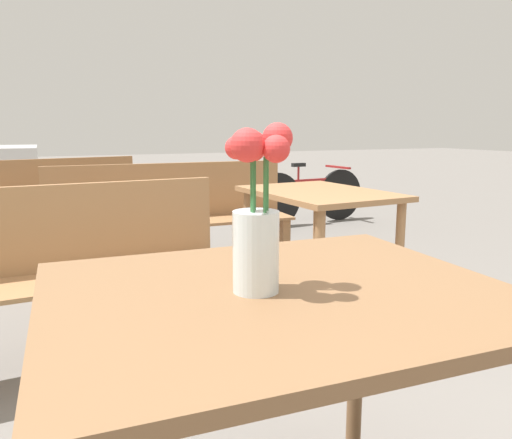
# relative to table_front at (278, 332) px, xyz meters

# --- Properties ---
(table_front) EXTENTS (1.03, 0.86, 0.76)m
(table_front) POSITION_rel_table_front_xyz_m (0.00, 0.00, 0.00)
(table_front) COLOR brown
(table_front) RESTS_ON ground_plane
(flower_vase) EXTENTS (0.15, 0.16, 0.36)m
(flower_vase) POSITION_rel_table_front_xyz_m (-0.05, -0.00, 0.26)
(flower_vase) COLOR silver
(flower_vase) RESTS_ON table_front
(bench_near) EXTENTS (1.74, 0.41, 0.85)m
(bench_near) POSITION_rel_table_front_xyz_m (0.41, 2.54, -0.19)
(bench_near) COLOR #9E7047
(bench_near) RESTS_ON ground_plane
(bench_middle) EXTENTS (1.88, 0.46, 0.85)m
(bench_middle) POSITION_rel_table_front_xyz_m (-0.58, 1.38, -0.18)
(bench_middle) COLOR #9E7047
(bench_middle) RESTS_ON ground_plane
(bench_far) EXTENTS (1.75, 0.68, 0.85)m
(bench_far) POSITION_rel_table_front_xyz_m (-0.48, 3.42, -0.19)
(bench_far) COLOR #9E7047
(bench_far) RESTS_ON ground_plane
(table_back) EXTENTS (0.70, 0.94, 0.75)m
(table_back) POSITION_rel_table_front_xyz_m (1.01, 1.51, -0.03)
(table_back) COLOR #9E7047
(table_back) RESTS_ON ground_plane
(bicycle) EXTENTS (1.49, 0.44, 0.71)m
(bicycle) POSITION_rel_table_front_xyz_m (2.43, 4.06, -0.33)
(bicycle) COLOR black
(bicycle) RESTS_ON ground_plane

